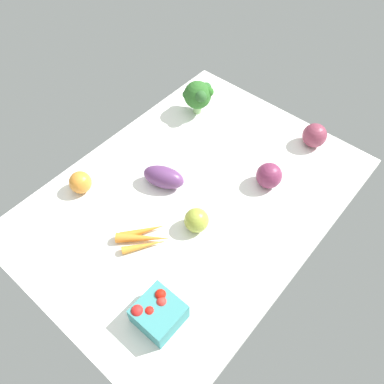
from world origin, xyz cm
name	(u,v)px	position (x,y,z in cm)	size (l,w,h in cm)	color
tablecloth	(192,198)	(0.00, 0.00, 1.00)	(104.00, 76.00, 2.00)	white
berry_basket	(158,313)	(-34.27, -18.55, 5.48)	(10.61, 10.61, 7.50)	teal
broccoli_head	(198,95)	(30.94, 23.74, 9.72)	(10.72, 10.75, 12.62)	#96C680
heirloom_tomato_orange	(80,182)	(-20.26, 27.60, 5.46)	(6.91, 6.91, 6.91)	orange
heirloom_tomato_green	(196,220)	(-7.73, -8.30, 5.56)	(7.12, 7.12, 7.12)	#9AA639
red_onion_near_basket	(269,176)	(19.13, -14.85, 6.02)	(8.04, 8.04, 8.04)	#772B4D
eggplant	(164,177)	(-2.11, 9.73, 5.41)	(13.15, 6.82, 6.82)	#63376C
carrot_bunch	(144,238)	(-20.75, 0.11, 3.35)	(15.25, 13.73, 2.94)	orange
red_onion_center	(315,135)	(43.69, -16.62, 6.05)	(8.10, 8.10, 8.10)	#84354A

